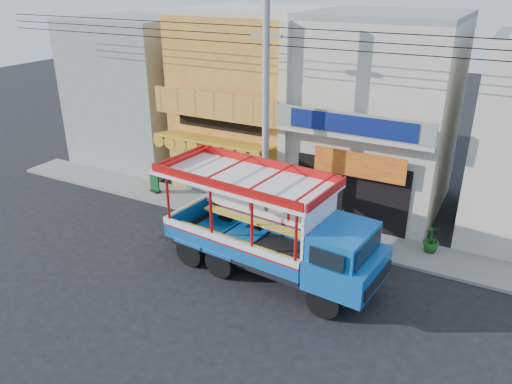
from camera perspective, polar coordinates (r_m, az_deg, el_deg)
ground at (r=17.61m, az=-1.07°, el=-9.31°), size 90.00×90.00×0.00m
sidewalk at (r=20.69m, az=4.37°, el=-3.84°), size 30.00×2.00×0.12m
shophouse_left at (r=24.31m, az=-0.16°, el=10.62°), size 6.00×7.50×8.24m
shophouse_right at (r=22.17m, az=13.77°, el=8.67°), size 6.00×6.75×8.24m
party_pilaster at (r=20.33m, az=3.12°, el=7.67°), size 0.35×0.30×8.00m
filler_building_left at (r=28.34m, az=-12.91°, el=11.28°), size 6.00×6.00×7.60m
utility_pole at (r=18.66m, az=1.53°, el=9.52°), size 28.00×0.26×9.00m
songthaew_truck at (r=16.47m, az=3.12°, el=-4.68°), size 8.11×3.29×3.69m
green_sign at (r=23.94m, az=-11.49°, el=0.84°), size 0.58×0.36×0.89m
potted_plant_a at (r=20.29m, az=8.64°, el=-2.73°), size 1.26×1.21×1.08m
potted_plant_c at (r=19.53m, az=19.42°, el=-5.09°), size 0.81×0.81×1.03m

